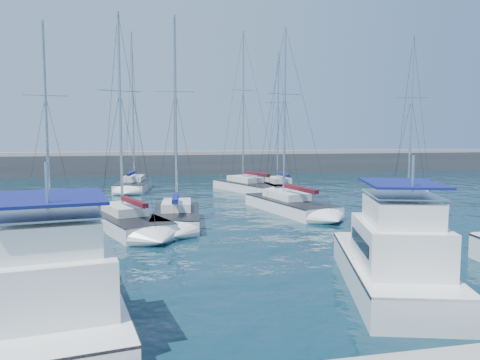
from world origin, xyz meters
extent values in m
plane|color=black|center=(0.00, 0.00, 0.00)|extent=(220.00, 220.00, 0.00)
cube|color=#424244|center=(0.00, 52.00, 1.00)|extent=(160.00, 6.00, 4.00)
cube|color=gray|center=(0.00, 52.00, 3.20)|extent=(160.00, 1.20, 0.50)
cube|color=white|center=(-8.80, -5.02, 0.40)|extent=(5.18, 9.99, 1.60)
cube|color=#262628|center=(-8.80, -5.02, 1.15)|extent=(5.26, 10.00, 0.08)
cube|color=white|center=(-8.62, -6.17, 2.00)|extent=(3.85, 4.85, 1.60)
cube|color=black|center=(-8.62, -6.17, 2.08)|extent=(3.78, 3.99, 0.45)
cube|color=white|center=(-8.59, -6.37, 3.25)|extent=(3.01, 3.44, 0.90)
cube|color=#0F1659|center=(-8.59, -6.37, 4.25)|extent=(3.40, 3.93, 0.08)
cube|color=white|center=(3.35, -3.79, 0.40)|extent=(5.78, 9.68, 1.60)
cube|color=#262628|center=(3.35, -3.79, 1.15)|extent=(5.84, 9.70, 0.08)
cube|color=white|center=(3.03, -4.86, 2.00)|extent=(3.88, 4.85, 1.60)
cube|color=black|center=(3.03, -4.86, 2.08)|extent=(3.69, 4.06, 0.45)
cube|color=white|center=(2.97, -5.05, 3.25)|extent=(2.98, 3.48, 0.90)
cube|color=#0F1659|center=(2.97, -5.05, 4.25)|extent=(3.37, 3.96, 0.08)
cube|color=silver|center=(-11.74, 11.57, 0.30)|extent=(4.24, 7.86, 1.30)
cube|color=#262628|center=(-11.74, 11.57, 0.93)|extent=(4.30, 7.87, 0.06)
cube|color=silver|center=(-11.82, 12.03, 1.25)|extent=(2.49, 3.55, 0.55)
cylinder|color=silver|center=(-11.86, 12.30, 7.31)|extent=(0.18, 0.18, 11.72)
cylinder|color=silver|center=(-11.54, 10.47, 1.80)|extent=(0.76, 3.69, 0.12)
cube|color=#0F1659|center=(-11.52, 10.37, 1.95)|extent=(0.93, 3.36, 0.28)
cube|color=silver|center=(-6.91, 9.96, 0.30)|extent=(5.72, 9.25, 1.30)
cube|color=#262628|center=(-6.91, 9.96, 0.93)|extent=(5.78, 9.27, 0.06)
cube|color=silver|center=(-7.09, 10.48, 1.25)|extent=(3.11, 4.26, 0.55)
cylinder|color=silver|center=(-7.20, 10.79, 7.51)|extent=(0.18, 0.18, 12.11)
cylinder|color=silver|center=(-6.47, 8.72, 1.80)|extent=(1.56, 4.17, 0.12)
cube|color=#420D15|center=(-6.44, 8.63, 1.95)|extent=(1.63, 3.83, 0.28)
cube|color=white|center=(-3.74, 10.89, 0.30)|extent=(3.75, 8.01, 1.30)
cube|color=#262628|center=(-3.74, 10.89, 0.93)|extent=(3.81, 8.02, 0.06)
cube|color=white|center=(-3.69, 11.37, 1.25)|extent=(2.25, 3.57, 0.55)
cylinder|color=silver|center=(-3.65, 11.66, 7.60)|extent=(0.18, 0.18, 12.30)
cylinder|color=silver|center=(-3.87, 9.74, 1.80)|extent=(0.55, 3.86, 0.12)
cube|color=#0F1659|center=(-3.88, 9.64, 1.95)|extent=(0.74, 3.50, 0.28)
cube|color=white|center=(5.31, 14.35, 0.30)|extent=(4.98, 10.14, 1.30)
cube|color=#262628|center=(5.31, 14.35, 0.93)|extent=(5.04, 10.16, 0.06)
cube|color=white|center=(5.18, 14.95, 1.25)|extent=(2.83, 4.57, 0.55)
cylinder|color=silver|center=(5.11, 15.30, 7.85)|extent=(0.18, 0.18, 12.81)
cylinder|color=silver|center=(5.60, 12.92, 1.80)|extent=(1.09, 4.79, 0.12)
cube|color=#420D15|center=(5.62, 12.82, 1.95)|extent=(1.22, 4.36, 0.28)
cube|color=silver|center=(15.75, 14.27, 0.30)|extent=(5.16, 8.82, 1.30)
cube|color=#262628|center=(15.75, 14.27, 0.93)|extent=(5.22, 8.83, 0.06)
cube|color=silver|center=(15.89, 14.77, 1.25)|extent=(2.87, 4.03, 0.55)
cylinder|color=silver|center=(15.98, 15.07, 7.76)|extent=(0.18, 0.18, 12.62)
cylinder|color=silver|center=(15.41, 13.07, 1.80)|extent=(1.25, 4.03, 0.12)
cube|color=#0F1659|center=(15.38, 12.97, 1.95)|extent=(1.36, 3.69, 0.28)
cube|color=white|center=(-6.67, 31.47, 0.30)|extent=(4.17, 8.52, 1.30)
cube|color=#262628|center=(-6.67, 31.47, 0.93)|extent=(4.23, 8.53, 0.06)
cube|color=white|center=(-6.59, 31.98, 1.25)|extent=(2.45, 3.82, 0.55)
cylinder|color=silver|center=(-6.55, 32.28, 9.15)|extent=(0.18, 0.18, 15.40)
cylinder|color=silver|center=(-6.85, 30.26, 1.80)|extent=(0.72, 4.06, 0.12)
cube|color=#0F1659|center=(-6.86, 30.16, 1.95)|extent=(0.89, 3.69, 0.28)
cube|color=silver|center=(5.21, 27.97, 0.30)|extent=(6.18, 10.20, 1.30)
cube|color=#262628|center=(5.21, 27.97, 0.93)|extent=(6.24, 10.22, 0.06)
cube|color=silver|center=(5.00, 28.54, 1.25)|extent=(3.33, 4.68, 0.55)
cylinder|color=silver|center=(4.88, 28.89, 9.12)|extent=(0.18, 0.18, 15.33)
cylinder|color=silver|center=(5.70, 26.60, 1.80)|extent=(1.74, 4.62, 0.12)
cube|color=#420D15|center=(5.73, 26.50, 1.95)|extent=(1.80, 4.24, 0.28)
cube|color=white|center=(8.20, 26.39, 0.30)|extent=(3.01, 7.65, 1.30)
cube|color=#262628|center=(8.20, 26.39, 0.93)|extent=(3.07, 7.65, 0.06)
cube|color=white|center=(8.20, 26.87, 1.25)|extent=(1.95, 3.35, 0.55)
cylinder|color=silver|center=(8.20, 27.15, 7.99)|extent=(0.18, 0.18, 13.07)
cylinder|color=silver|center=(8.20, 25.24, 1.80)|extent=(0.12, 3.82, 0.12)
cube|color=#0F1659|center=(8.20, 25.14, 1.95)|extent=(0.35, 3.44, 0.28)
camera|label=1|loc=(-6.20, -19.91, 5.97)|focal=35.00mm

